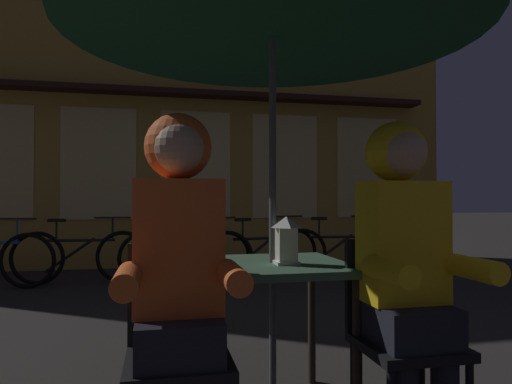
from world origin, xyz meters
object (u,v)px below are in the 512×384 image
Objects in this scene: lantern at (286,239)px; chair_right at (399,327)px; bicycle_second at (80,256)px; chair_left at (178,341)px; bicycle_third at (186,256)px; cafe_table at (273,283)px; person_left_hooded at (179,253)px; bicycle_fourth at (262,253)px; bicycle_fifth at (339,251)px; person_right_hooded at (405,247)px.

chair_right is at bearing -33.39° from lantern.
chair_right is 0.52× the size of bicycle_second.
chair_left reaches higher than bicycle_third.
chair_right reaches higher than bicycle_third.
lantern reaches higher than bicycle_third.
cafe_table is 0.44× the size of bicycle_second.
person_left_hooded is 0.83× the size of bicycle_second.
bicycle_second is 1.00× the size of bicycle_third.
bicycle_third is at bearing 94.12° from lantern.
chair_left is at bearing -142.45° from cafe_table.
bicycle_fourth is (1.26, 4.08, -0.50)m from person_left_hooded.
chair_left is 3.95m from bicycle_third.
bicycle_fifth is (1.08, 0.01, 0.00)m from bicycle_fourth.
chair_right is 4.65m from bicycle_second.
chair_left is at bearing 176.61° from person_right_hooded.
person_right_hooded is (0.43, -0.34, -0.01)m from lantern.
bicycle_third is (-0.70, 3.94, -0.14)m from chair_right.
bicycle_fourth reaches higher than cafe_table.
bicycle_fifth is (3.37, -0.16, 0.00)m from bicycle_second.
chair_right reaches higher than bicycle_fourth.
lantern reaches higher than cafe_table.
person_left_hooded is 0.96m from person_right_hooded.
bicycle_second is 2.29m from bicycle_fourth.
bicycle_fourth is (0.99, 0.09, 0.00)m from bicycle_third.
person_right_hooded is at bearing -90.00° from chair_right.
cafe_table is at bearing -68.49° from bicycle_second.
person_left_hooded is at bearing -176.61° from chair_right.
bicycle_second is at bearing 103.78° from chair_left.
lantern reaches higher than bicycle_fourth.
person_left_hooded is (-0.00, -0.06, 0.36)m from chair_left.
bicycle_fourth is at bearing 72.90° from person_left_hooded.
lantern is 0.55m from person_right_hooded.
bicycle_fourth is (0.73, 3.74, -0.51)m from lantern.
person_left_hooded is 1.00× the size of person_right_hooded.
chair_left is (-0.48, -0.37, -0.15)m from cafe_table.
person_left_hooded is 4.03m from bicycle_third.
bicycle_second is at bearing 177.32° from bicycle_fifth.
bicycle_second is at bearing 168.61° from bicycle_third.
bicycle_second and bicycle_third have the same top height.
chair_left is 1.03m from person_right_hooded.
lantern is at bearing -60.61° from cafe_table.
bicycle_fifth is (1.86, 3.67, -0.29)m from cafe_table.
chair_right is at bearing -94.21° from bicycle_fourth.
person_right_hooded is at bearing 0.00° from person_left_hooded.
bicycle_third is at bearing 86.22° from person_left_hooded.
chair_right is 4.04m from bicycle_fourth.
lantern is at bearing 146.61° from chair_right.
person_right_hooded reaches higher than lantern.
person_left_hooded reaches higher than cafe_table.
lantern reaches higher than chair_right.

